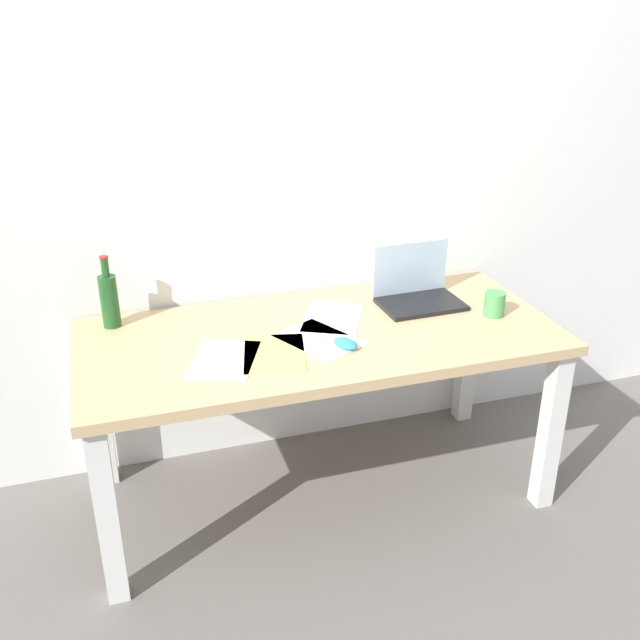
{
  "coord_description": "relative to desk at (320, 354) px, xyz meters",
  "views": [
    {
      "loc": [
        -0.72,
        -2.28,
        1.87
      ],
      "look_at": [
        0.0,
        0.0,
        0.77
      ],
      "focal_mm": 40.26,
      "sensor_mm": 36.0,
      "label": 1
    }
  ],
  "objects": [
    {
      "name": "ground_plane",
      "position": [
        0.0,
        0.0,
        -0.63
      ],
      "size": [
        8.0,
        8.0,
        0.0
      ],
      "primitive_type": "plane",
      "color": "slate"
    },
    {
      "name": "back_wall",
      "position": [
        0.0,
        0.45,
        0.67
      ],
      "size": [
        5.2,
        0.08,
        2.6
      ],
      "primitive_type": "cube",
      "color": "white",
      "rests_on": "ground"
    },
    {
      "name": "desk",
      "position": [
        0.0,
        0.0,
        0.0
      ],
      "size": [
        1.76,
        0.79,
        0.72
      ],
      "color": "tan",
      "rests_on": "ground"
    },
    {
      "name": "laptop_right",
      "position": [
        0.46,
        0.15,
        0.14
      ],
      "size": [
        0.33,
        0.24,
        0.23
      ],
      "color": "black",
      "rests_on": "desk"
    },
    {
      "name": "beer_bottle",
      "position": [
        -0.73,
        0.29,
        0.2
      ],
      "size": [
        0.07,
        0.07,
        0.28
      ],
      "color": "#1E5123",
      "rests_on": "desk"
    },
    {
      "name": "computer_mouse",
      "position": [
        0.05,
        -0.15,
        0.11
      ],
      "size": [
        0.1,
        0.12,
        0.03
      ],
      "primitive_type": "ellipsoid",
      "rotation": [
        0.0,
        0.0,
        0.48
      ],
      "color": "#338CC6",
      "rests_on": "desk"
    },
    {
      "name": "coffee_mug",
      "position": [
        0.69,
        -0.05,
        0.14
      ],
      "size": [
        0.08,
        0.08,
        0.09
      ],
      "primitive_type": "cylinder",
      "color": "#4C9E56",
      "rests_on": "desk"
    },
    {
      "name": "paper_sheet_center",
      "position": [
        -0.02,
        -0.06,
        0.09
      ],
      "size": [
        0.32,
        0.36,
        0.0
      ],
      "primitive_type": "cube",
      "rotation": [
        0.0,
        0.0,
        0.47
      ],
      "color": "white",
      "rests_on": "desk"
    },
    {
      "name": "paper_yellow_folder",
      "position": [
        -0.2,
        -0.12,
        0.09
      ],
      "size": [
        0.27,
        0.34,
        0.0
      ],
      "primitive_type": "cube",
      "rotation": [
        0.0,
        0.0,
        -0.23
      ],
      "color": "#F4E06B",
      "rests_on": "desk"
    },
    {
      "name": "paper_sheet_near_back",
      "position": [
        0.09,
        0.11,
        0.09
      ],
      "size": [
        0.32,
        0.36,
        0.0
      ],
      "primitive_type": "cube",
      "rotation": [
        0.0,
        0.0,
        -0.46
      ],
      "color": "white",
      "rests_on": "desk"
    },
    {
      "name": "paper_sheet_front_left",
      "position": [
        -0.38,
        -0.11,
        0.09
      ],
      "size": [
        0.31,
        0.35,
        0.0
      ],
      "primitive_type": "cube",
      "rotation": [
        0.0,
        0.0,
        -0.4
      ],
      "color": "white",
      "rests_on": "desk"
    }
  ]
}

